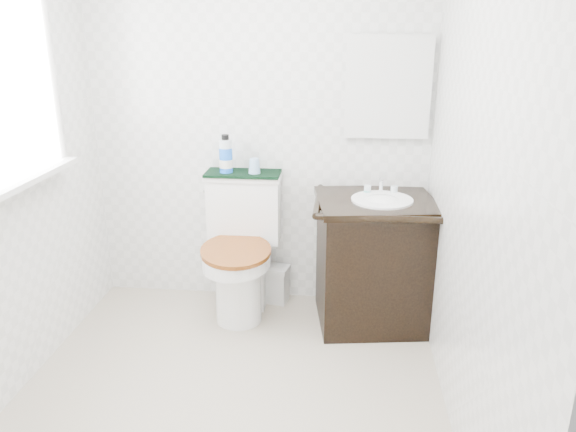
% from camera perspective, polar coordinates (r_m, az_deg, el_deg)
% --- Properties ---
extents(floor, '(2.40, 2.40, 0.00)m').
position_cam_1_polar(floor, '(3.03, -6.15, -18.13)').
color(floor, '#BCAE98').
rests_on(floor, ground).
extents(wall_back, '(2.40, 0.00, 2.40)m').
position_cam_1_polar(wall_back, '(3.65, -2.98, 9.17)').
color(wall_back, white).
rests_on(wall_back, ground).
extents(wall_front, '(2.40, 0.00, 2.40)m').
position_cam_1_polar(wall_front, '(1.42, -17.74, -7.90)').
color(wall_front, white).
rests_on(wall_front, ground).
extents(wall_right, '(0.00, 2.40, 2.40)m').
position_cam_1_polar(wall_right, '(2.50, 18.39, 3.61)').
color(wall_right, white).
rests_on(wall_right, ground).
extents(window, '(0.02, 0.70, 0.90)m').
position_cam_1_polar(window, '(3.08, -26.59, 12.00)').
color(window, white).
rests_on(window, wall_left).
extents(mirror, '(0.50, 0.02, 0.60)m').
position_cam_1_polar(mirror, '(3.56, 10.13, 12.72)').
color(mirror, silver).
rests_on(mirror, wall_back).
extents(toilet, '(0.51, 0.68, 0.90)m').
position_cam_1_polar(toilet, '(3.67, -4.74, -4.03)').
color(toilet, white).
rests_on(toilet, floor).
extents(vanity, '(0.78, 0.70, 0.92)m').
position_cam_1_polar(vanity, '(3.55, 8.70, -4.28)').
color(vanity, black).
rests_on(vanity, floor).
extents(trash_bin, '(0.20, 0.18, 0.26)m').
position_cam_1_polar(trash_bin, '(3.87, -1.28, -6.87)').
color(trash_bin, silver).
rests_on(trash_bin, floor).
extents(towel, '(0.48, 0.22, 0.02)m').
position_cam_1_polar(towel, '(3.62, -4.60, 4.34)').
color(towel, black).
rests_on(towel, toilet).
extents(mouthwash_bottle, '(0.08, 0.08, 0.24)m').
position_cam_1_polar(mouthwash_bottle, '(3.60, -6.34, 6.15)').
color(mouthwash_bottle, blue).
rests_on(mouthwash_bottle, towel).
extents(cup, '(0.08, 0.08, 0.09)m').
position_cam_1_polar(cup, '(3.57, -3.44, 5.11)').
color(cup, '#88B1DF').
rests_on(cup, towel).
extents(soap_bar, '(0.06, 0.04, 0.02)m').
position_cam_1_polar(soap_bar, '(3.51, 8.03, 2.40)').
color(soap_bar, '#1B8478').
rests_on(soap_bar, vanity).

